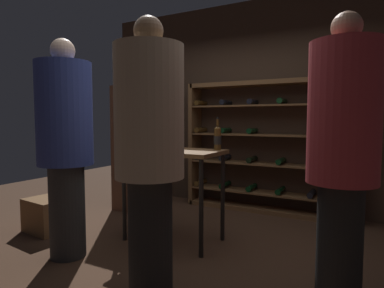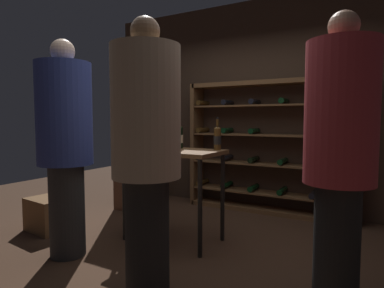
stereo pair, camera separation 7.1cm
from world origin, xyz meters
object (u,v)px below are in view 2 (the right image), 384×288
wine_rack (267,148)px  wine_glass_stemmed_center (132,139)px  person_guest_khaki (65,139)px  wine_bottle_black_capsule (179,137)px  wine_crate (48,214)px  tasting_table (173,162)px  wine_bottle_red_label (158,135)px  display_cabinet (133,148)px  wine_bottle_gold_foil (217,138)px  person_host_in_suit (146,145)px  person_guest_plum_blouse (340,148)px

wine_rack → wine_glass_stemmed_center: size_ratio=14.86×
person_guest_khaki → wine_glass_stemmed_center: bearing=160.6°
wine_bottle_black_capsule → wine_crate: bearing=-155.2°
tasting_table → wine_crate: tasting_table is taller
wine_crate → wine_bottle_red_label: wine_bottle_red_label is taller
tasting_table → wine_bottle_red_label: bearing=147.8°
person_guest_khaki → wine_crate: bearing=-107.7°
display_cabinet → wine_glass_stemmed_center: 1.30m
wine_bottle_black_capsule → wine_bottle_red_label: 0.31m
tasting_table → wine_bottle_gold_foil: size_ratio=2.96×
person_guest_khaki → person_host_in_suit: size_ratio=1.00×
person_guest_khaki → person_guest_plum_blouse: person_guest_khaki is taller
person_guest_khaki → wine_bottle_black_capsule: size_ratio=5.65×
wine_rack → wine_bottle_gold_foil: bearing=-95.3°
wine_rack → wine_glass_stemmed_center: wine_rack is taller
display_cabinet → wine_rack: bearing=24.8°
wine_crate → person_guest_plum_blouse: bearing=-1.2°
person_guest_plum_blouse → wine_crate: (-3.08, 0.07, -0.91)m
wine_bottle_gold_foil → wine_bottle_red_label: 0.75m
display_cabinet → wine_glass_stemmed_center: size_ratio=11.36×
wine_rack → wine_bottle_red_label: (-0.87, -1.33, 0.21)m
person_guest_plum_blouse → person_host_in_suit: 1.31m
person_guest_khaki → person_guest_plum_blouse: (2.31, 0.29, -0.01)m
person_guest_plum_blouse → wine_bottle_black_capsule: person_guest_plum_blouse is taller
person_guest_khaki → wine_glass_stemmed_center: (0.30, 0.59, -0.02)m
wine_rack → wine_bottle_gold_foil: wine_rack is taller
wine_rack → wine_glass_stemmed_center: (-0.89, -1.77, 0.19)m
wine_bottle_red_label → person_host_in_suit: bearing=-57.9°
wine_bottle_gold_foil → wine_bottle_black_capsule: (-0.44, -0.04, 0.00)m
person_guest_plum_blouse → display_cabinet: size_ratio=1.13×
wine_rack → tasting_table: (-0.53, -1.54, -0.06)m
person_host_in_suit → display_cabinet: person_host_in_suit is taller
display_cabinet → wine_bottle_black_capsule: 1.30m
display_cabinet → wine_bottle_red_label: 1.02m
display_cabinet → wine_bottle_red_label: display_cabinet is taller
wine_rack → wine_bottle_red_label: size_ratio=5.98×
wine_glass_stemmed_center → wine_bottle_red_label: bearing=87.5°
wine_rack → person_guest_khaki: person_guest_khaki is taller
wine_bottle_gold_foil → wine_rack: bearing=84.7°
display_cabinet → wine_bottle_red_label: size_ratio=4.57×
person_host_in_suit → wine_glass_stemmed_center: size_ratio=13.01×
tasting_table → wine_crate: 1.63m
person_guest_plum_blouse → wine_bottle_black_capsule: (-1.68, 0.71, 0.00)m
tasting_table → wine_glass_stemmed_center: wine_glass_stemmed_center is taller
wine_glass_stemmed_center → wine_bottle_gold_foil: bearing=30.1°
wine_rack → wine_bottle_black_capsule: wine_rack is taller
person_host_in_suit → wine_bottle_gold_foil: 1.22m
wine_bottle_black_capsule → tasting_table: bearing=-79.6°
wine_crate → wine_bottle_black_capsule: bearing=24.8°
display_cabinet → wine_bottle_gold_foil: bearing=-19.0°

